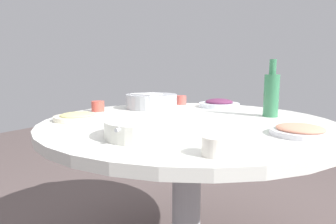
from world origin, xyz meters
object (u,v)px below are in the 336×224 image
at_px(soup_bowl, 145,129).
at_px(dish_noodles, 77,117).
at_px(dish_shrimp, 300,130).
at_px(dish_eggplant, 219,104).
at_px(green_bottle, 271,94).
at_px(tea_cup_side, 216,146).
at_px(rice_bowl, 151,101).
at_px(tea_cup_near, 98,106).
at_px(tea_cup_far, 181,100).
at_px(round_dining_table, 187,145).

bearing_deg(soup_bowl, dish_noodles, -101.46).
xyz_separation_m(dish_shrimp, dish_eggplant, (-0.56, -0.52, 0.00)).
bearing_deg(green_bottle, dish_eggplant, -120.40).
bearing_deg(soup_bowl, dish_eggplant, -174.68).
bearing_deg(tea_cup_side, rice_bowl, -134.12).
bearing_deg(dish_eggplant, soup_bowl, 5.32).
bearing_deg(dish_eggplant, tea_cup_near, -43.14).
distance_m(rice_bowl, tea_cup_far, 0.26).
xyz_separation_m(rice_bowl, dish_noodles, (0.51, -0.05, -0.03)).
distance_m(rice_bowl, green_bottle, 0.67).
height_order(soup_bowl, dish_shrimp, soup_bowl).
relative_size(rice_bowl, dish_shrimp, 1.50).
height_order(tea_cup_near, tea_cup_side, tea_cup_near).
distance_m(rice_bowl, dish_eggplant, 0.42).
bearing_deg(tea_cup_far, dish_noodles, -7.73).
bearing_deg(round_dining_table, rice_bowl, -121.39).
xyz_separation_m(soup_bowl, tea_cup_far, (-0.85, -0.35, 0.00)).
xyz_separation_m(dish_eggplant, dish_noodles, (0.77, -0.37, -0.01)).
distance_m(rice_bowl, dish_shrimp, 0.89).
xyz_separation_m(dish_eggplant, green_bottle, (0.20, 0.35, 0.09)).
bearing_deg(rice_bowl, round_dining_table, 58.61).
distance_m(dish_noodles, tea_cup_far, 0.77).
bearing_deg(dish_eggplant, green_bottle, 59.60).
relative_size(dish_noodles, green_bottle, 0.75).
distance_m(soup_bowl, dish_shrimp, 0.54).
bearing_deg(dish_noodles, soup_bowl, 78.54).
xyz_separation_m(dish_shrimp, dish_noodles, (0.21, -0.89, -0.00)).
distance_m(dish_shrimp, tea_cup_far, 0.96).
distance_m(soup_bowl, tea_cup_side, 0.29).
relative_size(round_dining_table, green_bottle, 4.72).
xyz_separation_m(rice_bowl, dish_shrimp, (0.29, 0.84, -0.03)).
bearing_deg(soup_bowl, green_bottle, 157.98).
bearing_deg(dish_shrimp, green_bottle, -153.70).
height_order(tea_cup_near, tea_cup_far, tea_cup_far).
xyz_separation_m(round_dining_table, tea_cup_side, (0.45, 0.33, 0.15)).
distance_m(rice_bowl, tea_cup_side, 0.96).
distance_m(green_bottle, tea_cup_far, 0.65).
height_order(rice_bowl, green_bottle, green_bottle).
bearing_deg(soup_bowl, round_dining_table, -173.94).
xyz_separation_m(round_dining_table, dish_noodles, (0.29, -0.41, 0.14)).
relative_size(dish_eggplant, green_bottle, 0.90).
height_order(round_dining_table, green_bottle, green_bottle).
relative_size(rice_bowl, dish_noodles, 1.46).
distance_m(dish_eggplant, tea_cup_far, 0.27).
xyz_separation_m(dish_shrimp, tea_cup_far, (-0.55, -0.79, 0.01)).
distance_m(rice_bowl, tea_cup_near, 0.31).
relative_size(rice_bowl, tea_cup_near, 4.38).
height_order(dish_noodles, tea_cup_near, tea_cup_near).
bearing_deg(dish_eggplant, tea_cup_side, 21.47).
bearing_deg(tea_cup_near, tea_cup_far, 156.19).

